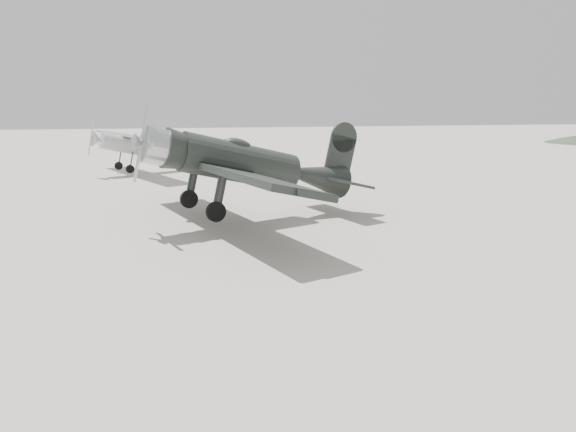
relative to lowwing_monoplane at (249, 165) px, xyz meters
name	(u,v)px	position (x,y,z in m)	size (l,w,h in m)	color
ground	(302,265)	(0.81, -6.49, -2.29)	(160.00, 160.00, 0.00)	#B0A99C
lowwing_monoplane	(249,165)	(0.00, 0.00, 0.00)	(9.74, 13.35, 4.33)	black
highwing_monoplane	(143,145)	(-5.14, 16.23, -0.38)	(8.05, 10.42, 3.05)	#A7AAAD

